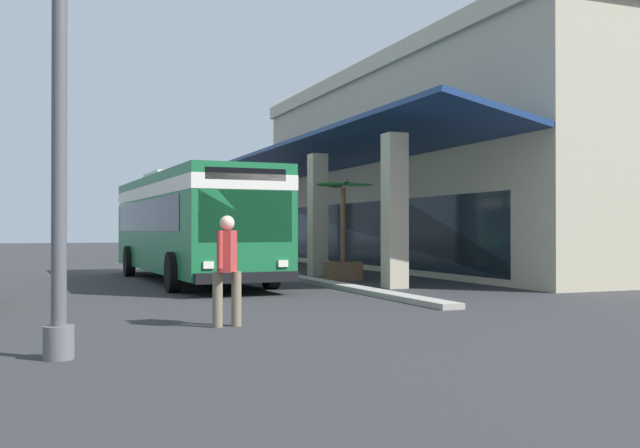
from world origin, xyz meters
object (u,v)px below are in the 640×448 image
(lot_light_pole, at_px, (60,1))
(pedestrian, at_px, (227,264))
(transit_bus, at_px, (189,219))
(potted_palm, at_px, (343,257))

(lot_light_pole, bearing_deg, pedestrian, 129.22)
(transit_bus, distance_m, pedestrian, 10.49)
(lot_light_pole, bearing_deg, transit_bus, 162.19)
(transit_bus, distance_m, lot_light_pole, 13.31)
(pedestrian, bearing_deg, potted_palm, 147.13)
(transit_bus, relative_size, pedestrian, 6.39)
(lot_light_pole, bearing_deg, potted_palm, 142.98)
(potted_palm, distance_m, lot_light_pole, 14.58)
(pedestrian, xyz_separation_m, potted_palm, (-9.18, 5.93, -0.30))
(transit_bus, xyz_separation_m, potted_palm, (1.18, 4.51, -1.15))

